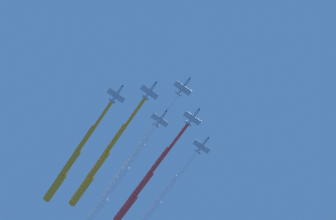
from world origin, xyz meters
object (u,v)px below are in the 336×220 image
jet_lead (133,157)px  jet_port_mid (111,189)px  jet_port_inner (141,187)px  jet_starboard_inner (97,167)px  jet_starboard_mid (149,215)px  jet_port_outer (69,165)px

jet_lead → jet_port_mid: (-16.21, -12.33, -0.86)m
jet_port_inner → jet_starboard_inner: 23.07m
jet_starboard_mid → jet_port_outer: jet_port_outer is taller
jet_lead → jet_port_outer: jet_lead is taller
jet_port_mid → jet_starboard_mid: 22.99m
jet_port_mid → jet_port_inner: bearing=87.2°
jet_port_inner → jet_port_outer: bearing=-64.9°
jet_port_inner → jet_starboard_mid: 16.40m
jet_starboard_inner → jet_starboard_mid: 35.89m
jet_lead → jet_port_outer: 29.78m
jet_port_outer → jet_starboard_inner: bearing=101.7°
jet_lead → jet_starboard_inner: jet_lead is taller
jet_starboard_inner → jet_port_outer: 12.95m
jet_starboard_inner → jet_port_outer: jet_starboard_inner is taller
jet_port_inner → jet_starboard_inner: jet_starboard_inner is taller
jet_starboard_inner → jet_starboard_mid: jet_starboard_inner is taller
jet_starboard_inner → jet_port_inner: bearing=122.6°
jet_port_inner → jet_port_mid: bearing=-92.8°
jet_lead → jet_starboard_inner: 17.37m
jet_lead → jet_port_outer: size_ratio=0.99×
jet_lead → jet_starboard_inner: bearing=-100.3°
jet_port_inner → jet_starboard_mid: jet_port_inner is taller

